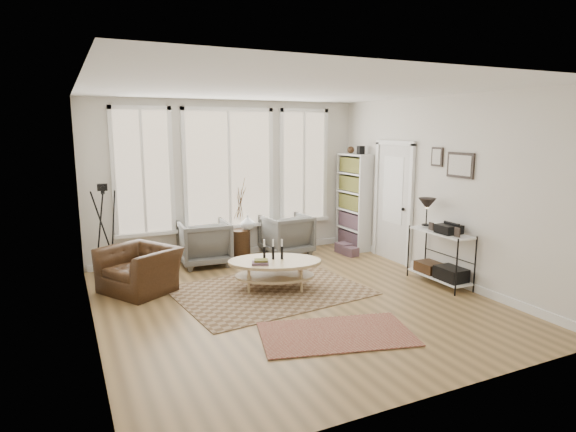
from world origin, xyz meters
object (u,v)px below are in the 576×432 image
low_shelf (440,252)px  side_table (240,220)px  coffee_table (274,267)px  accent_chair (140,269)px  armchair_right (286,234)px  armchair_left (204,243)px  bookcase (354,201)px

low_shelf → side_table: (-2.28, 2.75, 0.22)m
coffee_table → accent_chair: (-1.85, 0.77, -0.01)m
low_shelf → armchair_right: low_shelf is taller
armchair_right → side_table: size_ratio=0.57×
coffee_table → accent_chair: size_ratio=1.60×
armchair_left → coffee_table: bearing=112.4°
bookcase → armchair_right: (-1.44, 0.14, -0.57)m
side_table → armchair_left: bearing=-170.5°
coffee_table → side_table: (0.13, 1.86, 0.38)m
low_shelf → armchair_right: bearing=117.5°
low_shelf → accent_chair: (-4.26, 1.66, -0.18)m
coffee_table → armchair_left: bearing=108.8°
low_shelf → coffee_table: size_ratio=0.80×
bookcase → armchair_left: 3.11m
coffee_table → armchair_left: (-0.59, 1.74, 0.05)m
coffee_table → armchair_left: armchair_left is taller
side_table → accent_chair: 2.30m
coffee_table → armchair_right: bearing=59.8°
low_shelf → side_table: 3.57m
armchair_left → bookcase: bearing=-178.3°
bookcase → coffee_table: bearing=-146.5°
accent_chair → side_table: bearing=87.5°
bookcase → low_shelf: (-0.06, -2.52, -0.44)m
bookcase → low_shelf: size_ratio=1.58×
side_table → coffee_table: bearing=-94.1°
armchair_left → low_shelf: bearing=142.5°
low_shelf → armchair_left: bearing=138.9°
armchair_right → accent_chair: size_ratio=0.84×
armchair_right → side_table: 0.96m
bookcase → coffee_table: bookcase is taller
coffee_table → accent_chair: bearing=157.4°
side_table → accent_chair: (-1.98, -1.09, -0.40)m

